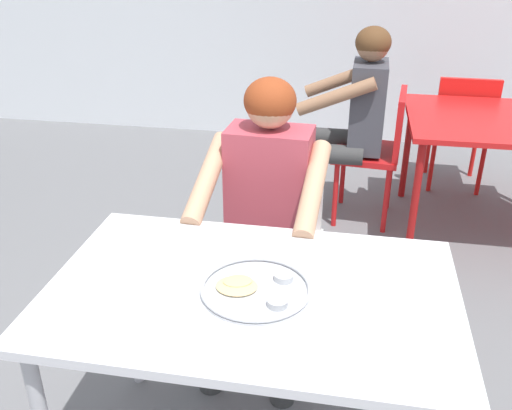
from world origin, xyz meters
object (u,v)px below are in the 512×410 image
(chair_foreground, at_px, (274,228))
(table_background_red, at_px, (486,130))
(diner_foreground, at_px, (264,204))
(patron_background, at_px, (352,110))
(table_foreground, at_px, (252,309))
(thali_tray, at_px, (256,288))
(chair_red_left, at_px, (379,146))
(chair_red_far, at_px, (461,122))

(chair_foreground, bearing_deg, table_background_red, 45.87)
(diner_foreground, height_order, patron_background, patron_background)
(table_foreground, xyz_separation_m, chair_foreground, (-0.06, 0.86, -0.19))
(chair_foreground, bearing_deg, patron_background, 75.02)
(thali_tray, height_order, patron_background, patron_background)
(table_foreground, distance_m, table_background_red, 2.24)
(table_foreground, distance_m, diner_foreground, 0.64)
(diner_foreground, height_order, chair_red_left, diner_foreground)
(table_foreground, relative_size, patron_background, 1.00)
(table_background_red, bearing_deg, chair_red_left, 178.54)
(table_foreground, bearing_deg, table_background_red, 62.53)
(chair_foreground, relative_size, diner_foreground, 0.70)
(table_foreground, xyz_separation_m, patron_background, (0.24, 1.99, 0.05))
(table_foreground, bearing_deg, thali_tray, -43.08)
(chair_red_far, bearing_deg, chair_red_left, -133.67)
(chair_red_far, bearing_deg, chair_foreground, -121.32)
(thali_tray, height_order, chair_foreground, chair_foreground)
(thali_tray, height_order, chair_red_left, chair_red_left)
(thali_tray, height_order, table_background_red, thali_tray)
(chair_foreground, xyz_separation_m, table_background_red, (1.09, 1.13, 0.15))
(thali_tray, bearing_deg, patron_background, 83.52)
(table_background_red, distance_m, chair_red_far, 0.63)
(table_foreground, xyz_separation_m, chair_red_far, (1.00, 2.60, -0.18))
(chair_red_far, bearing_deg, table_background_red, -86.98)
(thali_tray, bearing_deg, chair_foreground, 94.85)
(diner_foreground, bearing_deg, thali_tray, -82.62)
(chair_red_far, distance_m, patron_background, 1.00)
(chair_red_far, bearing_deg, table_foreground, -111.02)
(table_foreground, height_order, diner_foreground, diner_foreground)
(thali_tray, relative_size, chair_foreground, 0.39)
(chair_foreground, height_order, table_background_red, chair_foreground)
(chair_foreground, height_order, patron_background, patron_background)
(thali_tray, bearing_deg, chair_red_left, 78.44)
(diner_foreground, distance_m, chair_red_far, 2.25)
(table_foreground, relative_size, diner_foreground, 1.00)
(table_foreground, relative_size, thali_tray, 3.71)
(table_background_red, bearing_deg, table_foreground, -117.47)
(chair_red_left, distance_m, chair_red_far, 0.83)
(chair_red_left, bearing_deg, table_background_red, -1.46)
(thali_tray, distance_m, chair_red_left, 2.08)
(diner_foreground, bearing_deg, chair_red_far, 61.43)
(thali_tray, distance_m, table_background_red, 2.25)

